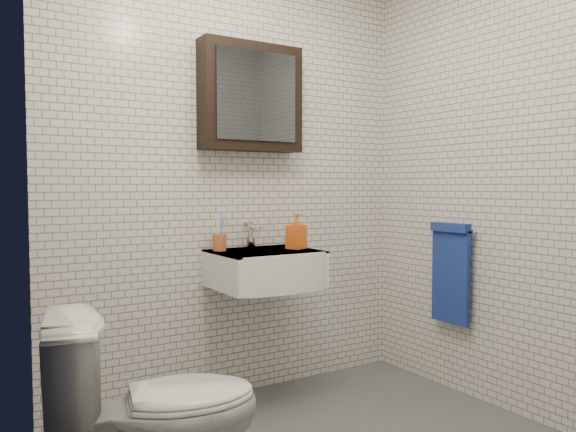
{
  "coord_description": "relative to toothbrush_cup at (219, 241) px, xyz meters",
  "views": [
    {
      "loc": [
        -1.45,
        -1.89,
        1.2
      ],
      "look_at": [
        -0.0,
        0.45,
        1.05
      ],
      "focal_mm": 35.0,
      "sensor_mm": 36.0,
      "label": 1
    }
  ],
  "objects": [
    {
      "name": "soap_bottle",
      "position": [
        0.41,
        -0.14,
        0.05
      ],
      "size": [
        0.12,
        0.12,
        0.2
      ],
      "primitive_type": "imported",
      "rotation": [
        0.0,
        0.0,
        0.37
      ],
      "color": "orange",
      "rests_on": "washbasin"
    },
    {
      "name": "faucet",
      "position": [
        0.21,
        0.04,
        0.02
      ],
      "size": [
        0.06,
        0.2,
        0.15
      ],
      "color": "silver",
      "rests_on": "washbasin"
    },
    {
      "name": "towel_rail",
      "position": [
        1.21,
        -0.54,
        -0.18
      ],
      "size": [
        0.09,
        0.3,
        0.58
      ],
      "color": "silver",
      "rests_on": "room_shell"
    },
    {
      "name": "room_shell",
      "position": [
        0.16,
        -0.89,
        0.57
      ],
      "size": [
        2.22,
        2.02,
        2.51
      ],
      "color": "silver",
      "rests_on": "ground"
    },
    {
      "name": "toilet",
      "position": [
        -0.64,
        -0.82,
        -0.52
      ],
      "size": [
        0.82,
        0.57,
        0.76
      ],
      "primitive_type": "imported",
      "rotation": [
        0.0,
        0.0,
        1.36
      ],
      "color": "white",
      "rests_on": "ground"
    },
    {
      "name": "toothbrush_cup",
      "position": [
        0.0,
        0.0,
        0.0
      ],
      "size": [
        0.09,
        0.09,
        0.2
      ],
      "rotation": [
        0.0,
        0.0,
        0.19
      ],
      "color": "#AB562A",
      "rests_on": "washbasin"
    },
    {
      "name": "washbasin",
      "position": [
        0.21,
        -0.16,
        -0.14
      ],
      "size": [
        0.55,
        0.5,
        0.2
      ],
      "color": "white",
      "rests_on": "room_shell"
    },
    {
      "name": "mirror_cabinet",
      "position": [
        0.21,
        0.03,
        0.8
      ],
      "size": [
        0.6,
        0.15,
        0.6
      ],
      "color": "black",
      "rests_on": "room_shell"
    }
  ]
}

